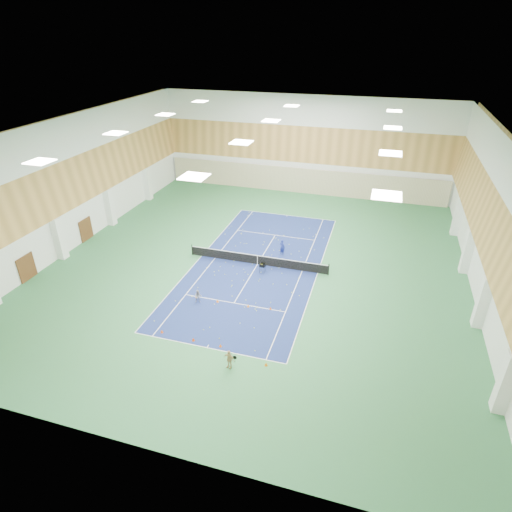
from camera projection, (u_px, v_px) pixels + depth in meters
The scene contains 22 objects.
ground at pixel (257, 264), 38.70m from camera, with size 40.00×40.00×0.00m, color #2F6E3F.
room_shell at pixel (258, 202), 35.85m from camera, with size 36.00×40.00×12.00m, color white, non-canonical shape.
wood_cladding at pixel (258, 179), 34.90m from camera, with size 36.00×40.00×8.00m, color tan, non-canonical shape.
ceiling_light_grid at pixel (258, 130), 33.04m from camera, with size 21.40×25.40×0.06m, color white, non-canonical shape.
court_surface at pixel (257, 264), 38.70m from camera, with size 10.97×23.77×0.01m, color navy.
tennis_balls_scatter at pixel (257, 264), 38.68m from camera, with size 10.57×22.77×0.07m, color #C4DA25, non-canonical shape.
tennis_net at pixel (257, 259), 38.44m from camera, with size 12.80×0.10×1.10m, color black, non-canonical shape.
back_curtain at pixel (302, 181), 54.58m from camera, with size 35.40×0.16×3.20m, color #C6B793.
door_left_a at pixel (27, 268), 35.99m from camera, with size 0.08×1.80×2.20m, color #593319.
door_left_b at pixel (86, 229), 42.73m from camera, with size 0.08×1.80×2.20m, color #593319.
coach at pixel (282, 247), 40.03m from camera, with size 0.56×0.37×1.55m, color navy.
child_court at pixel (198, 296), 33.16m from camera, with size 0.53×0.41×1.09m, color gray.
child_apron at pixel (229, 359), 26.75m from camera, with size 0.78×0.33×1.34m, color tan.
ball_cart at pixel (263, 268), 37.29m from camera, with size 0.50×0.50×0.87m, color black, non-canonical shape.
cone_svc_a at pixel (196, 297), 33.93m from camera, with size 0.17×0.17×0.19m, color orange.
cone_svc_b at pixel (217, 301), 33.38m from camera, with size 0.22×0.22×0.24m, color orange.
cone_svc_c at pixel (248, 306), 32.81m from camera, with size 0.21×0.21×0.24m, color orange.
cone_svc_d at pixel (271, 308), 32.53m from camera, with size 0.20×0.20×0.22m, color #DD520B.
cone_base_a at pixel (162, 331), 30.06m from camera, with size 0.21×0.21×0.23m, color #DE480B.
cone_base_b at pixel (193, 339), 29.27m from camera, with size 0.22×0.22×0.25m, color #D7430B.
cone_base_c at pixel (220, 345), 28.73m from camera, with size 0.21×0.21×0.23m, color #E55C0C.
cone_base_d at pixel (266, 364), 27.14m from camera, with size 0.21×0.21×0.23m, color orange.
Camera 1 is at (9.59, -32.30, 19.06)m, focal length 30.00 mm.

